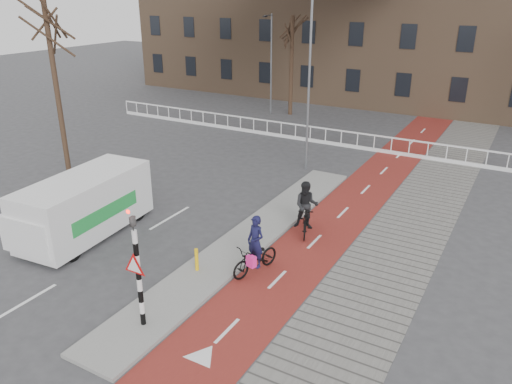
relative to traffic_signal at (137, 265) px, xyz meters
The scene contains 15 objects.
ground 2.90m from the traffic_signal, 73.47° to the left, with size 120.00×120.00×0.00m, color #38383A.
bike_lane 12.36m from the traffic_signal, 80.09° to the left, with size 2.50×60.00×0.01m, color maroon.
sidewalk 13.13m from the traffic_signal, 67.82° to the left, with size 3.00×60.00×0.01m, color slate.
curb_island 6.32m from the traffic_signal, 90.95° to the left, with size 1.80×16.00×0.12m, color gray.
traffic_signal is the anchor object (origin of this frame).
bollard 3.44m from the traffic_signal, 97.20° to the left, with size 0.12×0.12×0.78m, color yellow.
cyclist_near 4.46m from the traffic_signal, 72.80° to the left, with size 1.18×2.06×2.02m.
cyclist_far 7.72m from the traffic_signal, 78.55° to the left, with size 1.24×2.05×2.10m.
van 6.66m from the traffic_signal, 149.48° to the left, with size 2.57×5.51×2.30m.
railing 19.60m from the traffic_signal, 103.02° to the left, with size 28.00×0.10×0.99m.
townhouse_row 34.60m from the traffic_signal, 94.04° to the left, with size 46.00×10.00×15.90m.
tree_left 13.22m from the traffic_signal, 147.18° to the left, with size 0.24×0.24×8.73m, color #2F1F15.
tree_mid 26.13m from the traffic_signal, 107.05° to the left, with size 0.30×0.30×7.02m, color #2F1F15.
streetlight_near 14.56m from the traffic_signal, 96.15° to the left, with size 0.12×0.12×8.90m, color slate.
streetlight_left 26.08m from the traffic_signal, 110.28° to the left, with size 0.12×0.12×7.12m, color slate.
Camera 1 is at (7.75, -10.37, 8.71)m, focal length 35.00 mm.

